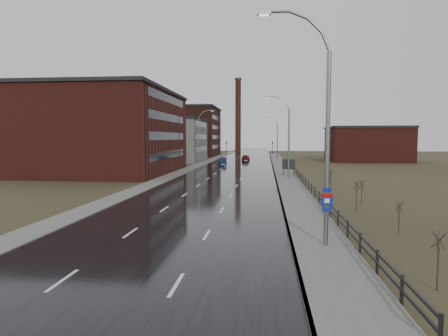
% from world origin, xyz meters
% --- Properties ---
extents(ground, '(320.00, 320.00, 0.00)m').
position_xyz_m(ground, '(0.00, 0.00, 0.00)').
color(ground, '#2D2819').
rests_on(ground, ground).
extents(road, '(14.00, 300.00, 0.06)m').
position_xyz_m(road, '(0.00, 60.00, 0.03)').
color(road, black).
rests_on(road, ground).
extents(sidewalk_right, '(3.20, 180.00, 0.18)m').
position_xyz_m(sidewalk_right, '(8.60, 35.00, 0.09)').
color(sidewalk_right, '#595651').
rests_on(sidewalk_right, ground).
extents(curb_right, '(0.16, 180.00, 0.18)m').
position_xyz_m(curb_right, '(7.08, 35.00, 0.09)').
color(curb_right, slate).
rests_on(curb_right, ground).
extents(sidewalk_left, '(2.40, 260.00, 0.12)m').
position_xyz_m(sidewalk_left, '(-8.20, 60.00, 0.06)').
color(sidewalk_left, '#595651').
rests_on(sidewalk_left, ground).
extents(warehouse_near, '(22.44, 28.56, 13.50)m').
position_xyz_m(warehouse_near, '(-20.99, 45.00, 6.76)').
color(warehouse_near, '#471914').
rests_on(warehouse_near, ground).
extents(warehouse_mid, '(16.32, 20.40, 10.50)m').
position_xyz_m(warehouse_mid, '(-17.99, 78.00, 5.26)').
color(warehouse_mid, slate).
rests_on(warehouse_mid, ground).
extents(warehouse_far, '(26.52, 24.48, 15.50)m').
position_xyz_m(warehouse_far, '(-22.99, 108.00, 7.76)').
color(warehouse_far, '#331611').
rests_on(warehouse_far, ground).
extents(building_right, '(18.36, 16.32, 8.50)m').
position_xyz_m(building_right, '(30.30, 82.00, 4.26)').
color(building_right, '#471914').
rests_on(building_right, ground).
extents(smokestack, '(2.70, 2.70, 30.70)m').
position_xyz_m(smokestack, '(-6.00, 150.00, 15.50)').
color(smokestack, '#331611').
rests_on(smokestack, ground).
extents(streetlight_main, '(3.91, 0.29, 12.11)m').
position_xyz_m(streetlight_main, '(8.47, 2.00, 6.06)').
color(streetlight_main, slate).
rests_on(streetlight_main, ground).
extents(streetlight_right_mid, '(3.36, 0.28, 11.35)m').
position_xyz_m(streetlight_right_mid, '(8.50, 36.00, 5.84)').
color(streetlight_right_mid, slate).
rests_on(streetlight_right_mid, ground).
extents(streetlight_left, '(3.36, 0.28, 11.35)m').
position_xyz_m(streetlight_left, '(-7.70, 62.00, 5.84)').
color(streetlight_left, slate).
rests_on(streetlight_left, ground).
extents(streetlight_right_far, '(3.36, 0.28, 11.35)m').
position_xyz_m(streetlight_right_far, '(8.50, 90.00, 5.84)').
color(streetlight_right_far, slate).
rests_on(streetlight_right_far, ground).
extents(guardrail, '(0.10, 53.05, 1.10)m').
position_xyz_m(guardrail, '(10.30, 18.31, 0.71)').
color(guardrail, black).
rests_on(guardrail, ground).
extents(shrub_a, '(0.53, 0.56, 2.23)m').
position_xyz_m(shrub_a, '(12.10, -3.40, 1.18)').
color(shrub_a, '#382D23').
rests_on(shrub_a, ground).
extents(shrub_b, '(0.46, 0.48, 1.91)m').
position_xyz_m(shrub_b, '(13.66, 5.87, 1.01)').
color(shrub_b, '#382D23').
rests_on(shrub_b, ground).
extents(shrub_c, '(0.58, 0.61, 2.46)m').
position_xyz_m(shrub_c, '(12.66, 12.60, 1.30)').
color(shrub_c, '#382D23').
rests_on(shrub_c, ground).
extents(shrub_d, '(0.51, 0.53, 2.12)m').
position_xyz_m(shrub_d, '(13.87, 16.12, 1.13)').
color(shrub_d, '#382D23').
rests_on(shrub_d, ground).
extents(shrub_e, '(0.50, 0.53, 2.10)m').
position_xyz_m(shrub_e, '(12.82, 25.88, 1.12)').
color(shrub_e, '#382D23').
rests_on(shrub_e, ground).
extents(shrub_f, '(0.45, 0.47, 1.86)m').
position_xyz_m(shrub_f, '(13.58, 31.36, 0.98)').
color(shrub_f, '#382D23').
rests_on(shrub_f, ground).
extents(billboard, '(1.91, 0.17, 2.54)m').
position_xyz_m(billboard, '(9.10, 41.14, 1.70)').
color(billboard, black).
rests_on(billboard, ground).
extents(traffic_light_left, '(0.58, 2.73, 5.30)m').
position_xyz_m(traffic_light_left, '(-8.00, 120.00, 4.60)').
color(traffic_light_left, black).
rests_on(traffic_light_left, ground).
extents(traffic_light_right, '(0.58, 2.73, 5.30)m').
position_xyz_m(traffic_light_right, '(8.00, 120.00, 4.60)').
color(traffic_light_right, black).
rests_on(traffic_light_right, ground).
extents(car_near, '(1.86, 4.55, 1.47)m').
position_xyz_m(car_near, '(-3.51, 67.13, 0.73)').
color(car_near, '#0D1842').
rests_on(car_near, ground).
extents(car_far, '(2.04, 4.52, 1.51)m').
position_xyz_m(car_far, '(0.71, 81.38, 0.75)').
color(car_far, '#57130E').
rests_on(car_far, ground).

